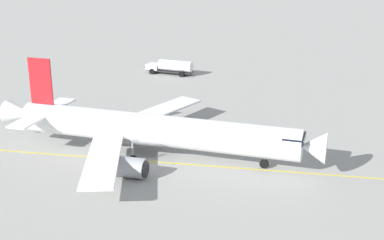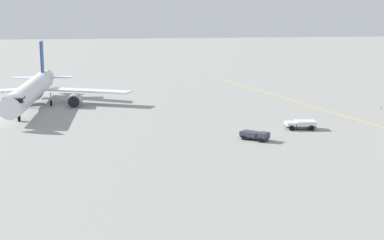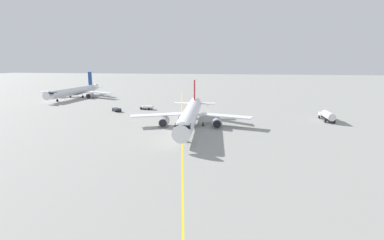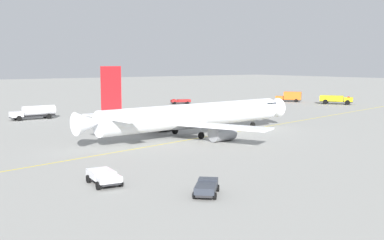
{
  "view_description": "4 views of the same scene",
  "coord_description": "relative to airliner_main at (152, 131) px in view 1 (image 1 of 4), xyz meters",
  "views": [
    {
      "loc": [
        -56.02,
        -27.02,
        26.73
      ],
      "look_at": [
        4.28,
        -3.73,
        4.13
      ],
      "focal_mm": 50.56,
      "sensor_mm": 36.0,
      "label": 1
    },
    {
      "loc": [
        -48.62,
        -53.19,
        18.09
      ],
      "look_at": [
        -39.72,
        1.94,
        6.87
      ],
      "focal_mm": 51.69,
      "sensor_mm": 36.0,
      "label": 2
    },
    {
      "loc": [
        13.04,
        -74.59,
        17.43
      ],
      "look_at": [
        1.88,
        -1.59,
        2.3
      ],
      "focal_mm": 27.41,
      "sensor_mm": 36.0,
      "label": 3
    },
    {
      "loc": [
        -60.43,
        45.55,
        11.85
      ],
      "look_at": [
        4.09,
        -1.4,
        2.18
      ],
      "focal_mm": 43.97,
      "sensor_mm": 36.0,
      "label": 4
    }
  ],
  "objects": [
    {
      "name": "airliner_main",
      "position": [
        0.0,
        0.0,
        0.0
      ],
      "size": [
        33.26,
        42.38,
        11.43
      ],
      "rotation": [
        0.0,
        0.0,
        4.78
      ],
      "color": "white",
      "rests_on": "ground_plane"
    },
    {
      "name": "fuel_tanker_truck",
      "position": [
        38.29,
        13.83,
        -1.56
      ],
      "size": [
        2.79,
        9.34,
        2.87
      ],
      "rotation": [
        0.0,
        0.0,
        1.58
      ],
      "color": "#232326",
      "rests_on": "ground_plane"
    },
    {
      "name": "ground_plane",
      "position": [
        -1.14,
        -0.4,
        -3.15
      ],
      "size": [
        600.0,
        600.0,
        0.0
      ],
      "primitive_type": "plane",
      "color": "gray"
    },
    {
      "name": "taxiway_centreline",
      "position": [
        -1.18,
        -5.72,
        -3.14
      ],
      "size": [
        35.16,
        183.95,
        0.01
      ],
      "rotation": [
        0.0,
        0.0,
        4.9
      ],
      "color": "yellow",
      "rests_on": "ground_plane"
    }
  ]
}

